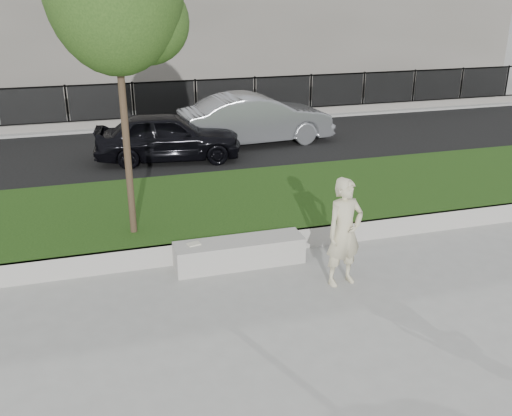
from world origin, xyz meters
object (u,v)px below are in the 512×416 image
object	(u,v)px
stone_bench	(239,252)
car_silver	(256,119)
man	(344,232)
book	(194,244)
car_dark	(168,136)

from	to	relation	value
stone_bench	car_silver	distance (m)	8.39
stone_bench	man	bearing A→B (deg)	-37.49
book	man	bearing A→B (deg)	-40.52
stone_bench	car_silver	size ratio (longest dim) A/B	0.49
man	book	world-z (taller)	man
stone_bench	book	bearing A→B (deg)	175.83
book	car_silver	size ratio (longest dim) A/B	0.04
man	book	size ratio (longest dim) A/B	8.68
stone_bench	man	distance (m)	1.98
stone_bench	man	size ratio (longest dim) A/B	1.25
man	book	xyz separation A→B (m)	(-2.27, 1.19, -0.43)
man	car_dark	xyz separation A→B (m)	(-1.71, 7.98, -0.19)
car_dark	stone_bench	bearing A→B (deg)	-170.90
man	car_dark	size ratio (longest dim) A/B	0.45
man	book	distance (m)	2.60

